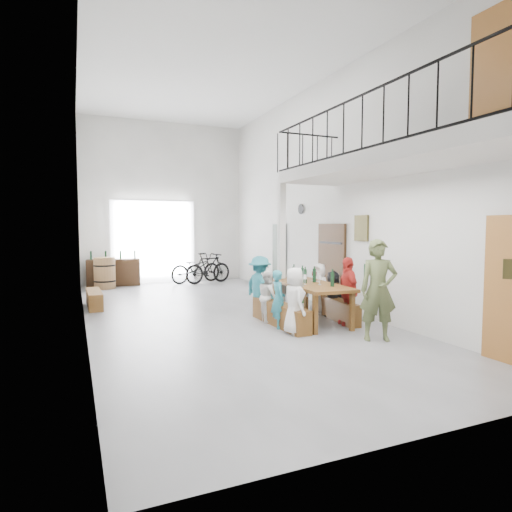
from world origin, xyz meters
name	(u,v)px	position (x,y,z in m)	size (l,w,h in m)	color
floor	(219,314)	(0.00, 0.00, 0.00)	(12.00, 12.00, 0.00)	slate
room_walls	(218,151)	(0.00, 0.00, 3.55)	(12.00, 12.00, 12.00)	white
gateway_portal	(154,242)	(-0.40, 5.94, 1.40)	(2.80, 0.08, 2.80)	white
right_wall_decor	(375,236)	(2.70, -1.87, 1.74)	(0.07, 8.28, 5.07)	brown
balcony	(390,165)	(1.98, -3.13, 2.96)	(1.52, 5.62, 4.00)	silver
tasting_table	(310,287)	(1.47, -1.42, 0.71)	(1.05, 2.28, 0.79)	brown
bench_inner	(280,314)	(0.76, -1.47, 0.22)	(0.31, 1.92, 0.44)	brown
bench_wall	(335,308)	(2.11, -1.35, 0.22)	(0.24, 1.88, 0.43)	brown
tableware	(311,275)	(1.53, -1.34, 0.94)	(0.53, 1.27, 0.35)	black
side_bench	(94,299)	(-2.50, 1.96, 0.20)	(0.31, 1.42, 0.40)	brown
oak_barrel	(105,273)	(-2.06, 5.12, 0.49)	(0.66, 0.66, 0.97)	brown
serving_counter	(114,273)	(-1.75, 5.65, 0.44)	(1.65, 0.46, 0.87)	#3D2515
counter_bottles	(113,255)	(-1.75, 5.65, 1.01)	(1.40, 0.24, 0.28)	black
guest_left_a	(294,301)	(0.70, -2.17, 0.60)	(0.59, 0.38, 1.21)	white
guest_left_b	(278,299)	(0.64, -1.64, 0.56)	(0.41, 0.27, 1.11)	teal
guest_left_c	(268,296)	(0.70, -1.06, 0.52)	(0.50, 0.39, 1.04)	white
guest_left_d	(260,287)	(0.71, -0.60, 0.65)	(0.85, 0.49, 1.31)	teal
guest_right_a	(348,291)	(2.02, -1.93, 0.67)	(0.78, 0.33, 1.34)	#B3241E
guest_right_b	(333,294)	(2.10, -1.28, 0.50)	(0.93, 0.30, 1.00)	black
guest_right_c	(319,288)	(2.06, -0.77, 0.56)	(0.55, 0.36, 1.12)	white
host_standing	(378,290)	(1.81, -3.10, 0.86)	(0.63, 0.41, 1.72)	#4B5530
potted_plant	(304,294)	(2.45, 0.55, 0.22)	(0.40, 0.35, 0.45)	#1E5120
bicycle_near	(196,268)	(0.92, 5.35, 0.50)	(0.67, 1.92, 1.01)	black
bicycle_far	(208,268)	(1.27, 5.05, 0.52)	(0.49, 1.74, 1.05)	black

